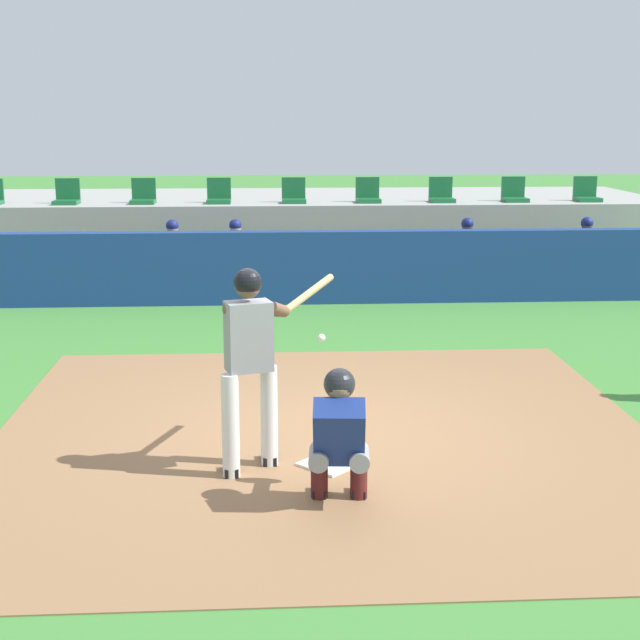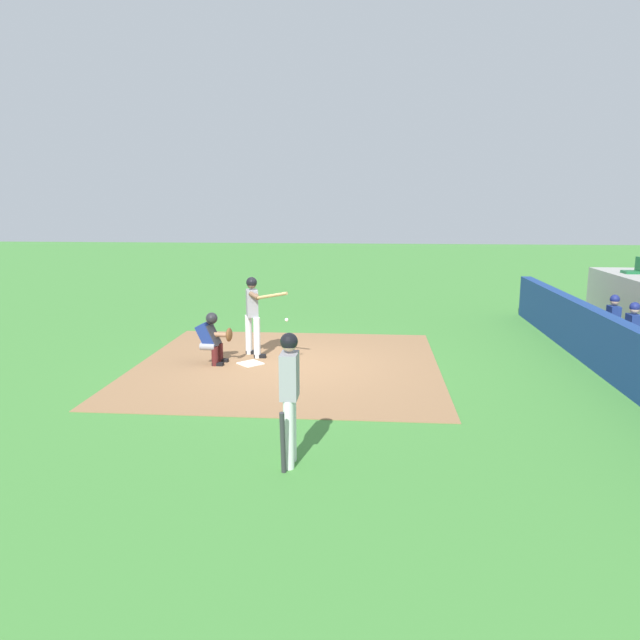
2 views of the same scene
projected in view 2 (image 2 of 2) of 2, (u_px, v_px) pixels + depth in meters
The scene contains 10 objects.
ground_plane at pixel (287, 365), 12.72m from camera, with size 80.00×80.00×0.00m, color #428438.
dirt_infield at pixel (287, 365), 12.72m from camera, with size 6.40×6.40×0.01m, color #936B47.
home_plate at pixel (251, 363), 12.78m from camera, with size 0.44×0.44×0.02m, color white.
batter_at_plate at pixel (253, 311), 13.26m from camera, with size 1.03×1.12×1.80m.
catcher_crouched at pixel (213, 336), 12.73m from camera, with size 0.51×1.97×1.13m.
on_deck_batter at pixel (289, 391), 7.68m from camera, with size 0.58×0.23×1.79m.
dugout_wall at pixel (605, 344), 12.06m from camera, with size 13.00×0.30×1.20m, color navy.
dugout_player_0 at pixel (607, 321), 14.08m from camera, with size 0.49×0.70×1.30m.
dugout_player_1 at pixel (626, 330), 13.02m from camera, with size 0.49×0.70×1.30m.
stadium_seat_0 at pixel (635, 269), 17.28m from camera, with size 0.46×0.46×0.48m.
Camera 2 is at (12.19, 1.76, 3.39)m, focal length 33.44 mm.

